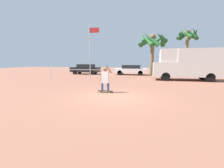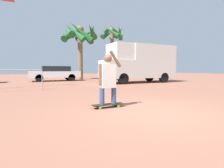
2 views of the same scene
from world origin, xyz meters
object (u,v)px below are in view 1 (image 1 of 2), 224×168
person_skateboarder (105,78)px  palm_tree_near_van (188,37)px  camper_van (187,63)px  parked_car_black (86,69)px  palm_tree_center_background (152,41)px  parked_car_white (131,70)px  flagpole (91,48)px  skateboard (105,91)px

person_skateboarder → palm_tree_near_van: bearing=64.1°
camper_van → parked_car_black: 13.65m
palm_tree_near_van → palm_tree_center_background: (-5.32, -3.04, -0.81)m
palm_tree_near_van → parked_car_white: bearing=-150.9°
camper_van → palm_tree_center_background: size_ratio=1.04×
flagpole → camper_van: bearing=3.2°
parked_car_black → skateboard: bearing=-62.3°
camper_van → palm_tree_near_van: palm_tree_near_van is taller
person_skateboarder → camper_van: size_ratio=0.25×
parked_car_black → palm_tree_center_background: (9.53, 1.75, 3.93)m
skateboard → flagpole: size_ratio=0.16×
person_skateboarder → parked_car_white: person_skateboarder is taller
parked_car_black → palm_tree_center_background: 10.45m
camper_van → flagpole: (-9.81, -0.55, 1.62)m
camper_van → flagpole: size_ratio=1.09×
skateboard → parked_car_black: (-6.51, 12.40, 0.71)m
person_skateboarder → palm_tree_center_background: (3.02, 14.16, 3.84)m
camper_van → palm_tree_center_background: palm_tree_center_background is taller
parked_car_white → skateboard: bearing=-90.9°
skateboard → camper_van: 9.96m
flagpole → person_skateboarder: bearing=-63.1°
camper_van → person_skateboarder: bearing=-129.4°
parked_car_black → flagpole: 6.59m
person_skateboarder → flagpole: flagpole is taller
parked_car_white → palm_tree_near_van: size_ratio=0.66×
parked_car_white → flagpole: (-3.77, -5.61, 2.53)m
skateboard → palm_tree_near_van: bearing=64.1°
parked_car_white → flagpole: flagpole is taller
camper_van → palm_tree_center_background: bearing=116.2°
parked_car_white → parked_car_black: (-6.70, -0.26, 0.04)m
parked_car_black → camper_van: bearing=-20.6°
parked_car_white → palm_tree_near_van: (8.15, 4.54, 4.78)m
person_skateboarder → parked_car_black: (-6.51, 12.40, -0.10)m
parked_car_black → palm_tree_near_van: (14.85, 4.79, 4.74)m
parked_car_white → palm_tree_center_background: size_ratio=0.76×
palm_tree_center_background → flagpole: (-6.59, -7.10, -1.44)m
skateboard → person_skateboarder: person_skateboarder is taller
camper_van → flagpole: flagpole is taller
skateboard → parked_car_black: 14.03m
parked_car_black → palm_tree_near_van: palm_tree_near_van is taller
skateboard → person_skateboarder: (-0.00, 0.00, 0.80)m
skateboard → parked_car_white: size_ratio=0.21×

